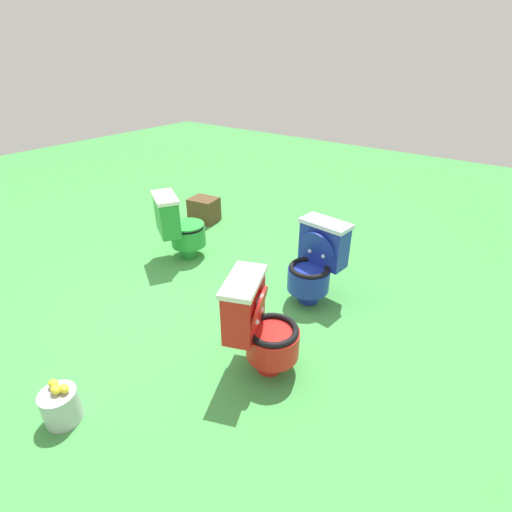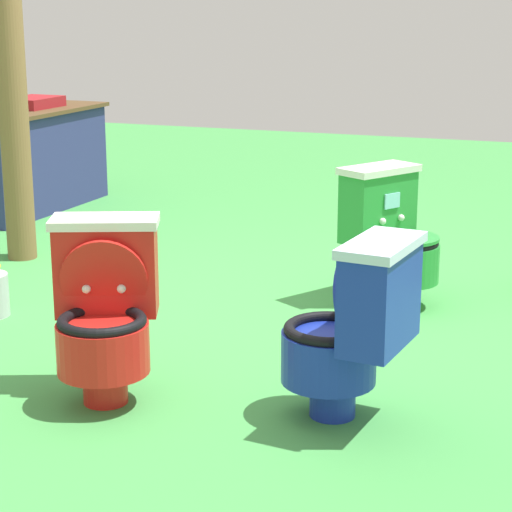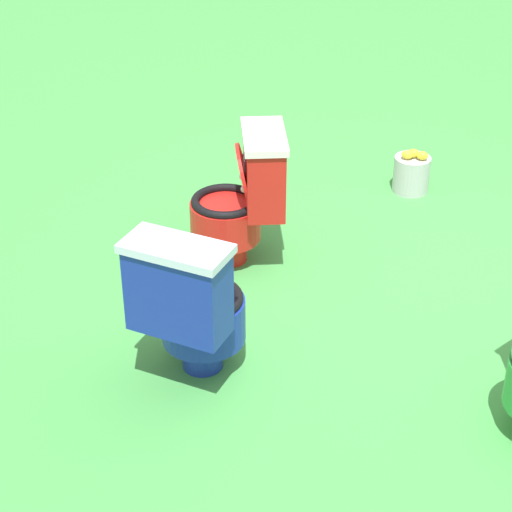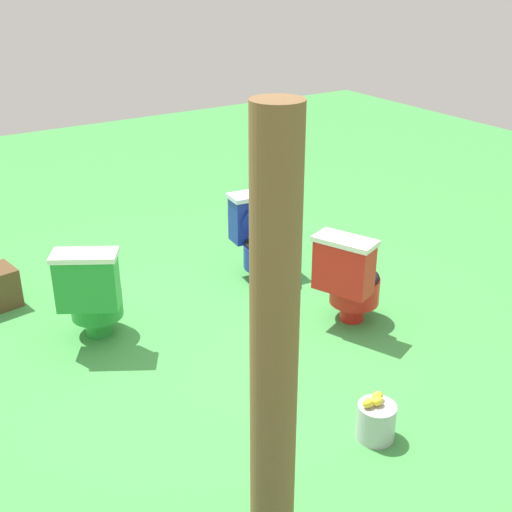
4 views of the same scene
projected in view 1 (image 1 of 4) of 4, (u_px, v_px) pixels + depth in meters
name	position (u px, v px, depth m)	size (l,w,h in m)	color
ground	(169.00, 307.00, 3.38)	(14.00, 14.00, 0.00)	#429947
toilet_red	(259.00, 325.00, 2.57)	(0.61, 0.56, 0.73)	red
toilet_green	(179.00, 226.00, 4.01)	(0.60, 0.63, 0.73)	green
toilet_blue	(316.00, 262.00, 3.34)	(0.46, 0.53, 0.73)	#192D9E
small_crate	(204.00, 210.00, 4.99)	(0.29, 0.35, 0.31)	brown
lemon_bucket	(61.00, 405.00, 2.31)	(0.22, 0.22, 0.28)	#B7B7BF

